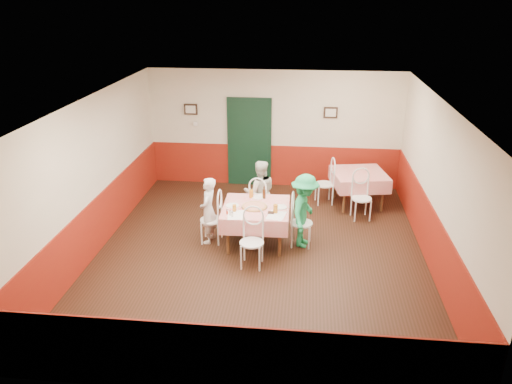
# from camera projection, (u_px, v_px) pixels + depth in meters

# --- Properties ---
(floor) EXTENTS (7.00, 7.00, 0.00)m
(floor) POSITION_uv_depth(u_px,v_px,m) (260.00, 253.00, 9.18)
(floor) COLOR black
(floor) RESTS_ON ground
(ceiling) EXTENTS (7.00, 7.00, 0.00)m
(ceiling) POSITION_uv_depth(u_px,v_px,m) (261.00, 102.00, 8.12)
(ceiling) COLOR white
(ceiling) RESTS_ON back_wall
(back_wall) EXTENTS (6.00, 0.10, 2.80)m
(back_wall) POSITION_uv_depth(u_px,v_px,m) (275.00, 129.00, 11.87)
(back_wall) COLOR beige
(back_wall) RESTS_ON ground
(front_wall) EXTENTS (6.00, 0.10, 2.80)m
(front_wall) POSITION_uv_depth(u_px,v_px,m) (229.00, 296.00, 5.43)
(front_wall) COLOR beige
(front_wall) RESTS_ON ground
(left_wall) EXTENTS (0.10, 7.00, 2.80)m
(left_wall) POSITION_uv_depth(u_px,v_px,m) (94.00, 176.00, 8.94)
(left_wall) COLOR beige
(left_wall) RESTS_ON ground
(right_wall) EXTENTS (0.10, 7.00, 2.80)m
(right_wall) POSITION_uv_depth(u_px,v_px,m) (438.00, 188.00, 8.36)
(right_wall) COLOR beige
(right_wall) RESTS_ON ground
(wainscot_back) EXTENTS (6.00, 0.03, 1.00)m
(wainscot_back) POSITION_uv_depth(u_px,v_px,m) (274.00, 165.00, 12.20)
(wainscot_back) COLOR maroon
(wainscot_back) RESTS_ON ground
(wainscot_front) EXTENTS (6.00, 0.03, 1.00)m
(wainscot_front) POSITION_uv_depth(u_px,v_px,m) (231.00, 361.00, 5.78)
(wainscot_front) COLOR maroon
(wainscot_front) RESTS_ON ground
(wainscot_left) EXTENTS (0.03, 7.00, 1.00)m
(wainscot_left) POSITION_uv_depth(u_px,v_px,m) (101.00, 221.00, 9.28)
(wainscot_left) COLOR maroon
(wainscot_left) RESTS_ON ground
(wainscot_right) EXTENTS (0.03, 7.00, 1.00)m
(wainscot_right) POSITION_uv_depth(u_px,v_px,m) (430.00, 236.00, 8.70)
(wainscot_right) COLOR maroon
(wainscot_right) RESTS_ON ground
(door) EXTENTS (0.96, 0.06, 2.10)m
(door) POSITION_uv_depth(u_px,v_px,m) (249.00, 143.00, 12.02)
(door) COLOR black
(door) RESTS_ON ground
(picture_left) EXTENTS (0.32, 0.03, 0.26)m
(picture_left) POSITION_uv_depth(u_px,v_px,m) (191.00, 109.00, 11.85)
(picture_left) COLOR black
(picture_left) RESTS_ON back_wall
(picture_right) EXTENTS (0.32, 0.03, 0.26)m
(picture_right) POSITION_uv_depth(u_px,v_px,m) (331.00, 113.00, 11.53)
(picture_right) COLOR black
(picture_right) RESTS_ON back_wall
(thermostat) EXTENTS (0.10, 0.03, 0.10)m
(thermostat) POSITION_uv_depth(u_px,v_px,m) (196.00, 124.00, 11.97)
(thermostat) COLOR white
(thermostat) RESTS_ON back_wall
(main_table) EXTENTS (1.24, 1.24, 0.77)m
(main_table) POSITION_uv_depth(u_px,v_px,m) (256.00, 225.00, 9.39)
(main_table) COLOR red
(main_table) RESTS_ON ground
(second_table) EXTENTS (1.31, 1.31, 0.77)m
(second_table) POSITION_uv_depth(u_px,v_px,m) (358.00, 189.00, 11.11)
(second_table) COLOR red
(second_table) RESTS_ON ground
(chair_left) EXTENTS (0.43, 0.43, 0.90)m
(chair_left) POSITION_uv_depth(u_px,v_px,m) (211.00, 220.00, 9.43)
(chair_left) COLOR white
(chair_left) RESTS_ON ground
(chair_right) EXTENTS (0.44, 0.44, 0.90)m
(chair_right) POSITION_uv_depth(u_px,v_px,m) (301.00, 223.00, 9.30)
(chair_right) COLOR white
(chair_right) RESTS_ON ground
(chair_far) EXTENTS (0.47, 0.47, 0.90)m
(chair_far) POSITION_uv_depth(u_px,v_px,m) (260.00, 204.00, 10.15)
(chair_far) COLOR white
(chair_far) RESTS_ON ground
(chair_near) EXTENTS (0.44, 0.44, 0.90)m
(chair_near) POSITION_uv_depth(u_px,v_px,m) (252.00, 243.00, 8.58)
(chair_near) COLOR white
(chair_near) RESTS_ON ground
(chair_second_a) EXTENTS (0.49, 0.49, 0.90)m
(chair_second_a) POSITION_uv_depth(u_px,v_px,m) (324.00, 184.00, 11.15)
(chair_second_a) COLOR white
(chair_second_a) RESTS_ON ground
(chair_second_b) EXTENTS (0.49, 0.49, 0.90)m
(chair_second_b) POSITION_uv_depth(u_px,v_px,m) (362.00, 199.00, 10.39)
(chair_second_b) COLOR white
(chair_second_b) RESTS_ON ground
(pizza) EXTENTS (0.46, 0.46, 0.03)m
(pizza) POSITION_uv_depth(u_px,v_px,m) (254.00, 206.00, 9.21)
(pizza) COLOR #B74723
(pizza) RESTS_ON main_table
(plate_left) EXTENTS (0.25, 0.25, 0.01)m
(plate_left) POSITION_uv_depth(u_px,v_px,m) (232.00, 206.00, 9.27)
(plate_left) COLOR white
(plate_left) RESTS_ON main_table
(plate_right) EXTENTS (0.25, 0.25, 0.01)m
(plate_right) POSITION_uv_depth(u_px,v_px,m) (280.00, 207.00, 9.20)
(plate_right) COLOR white
(plate_right) RESTS_ON main_table
(plate_far) EXTENTS (0.25, 0.25, 0.01)m
(plate_far) POSITION_uv_depth(u_px,v_px,m) (258.00, 197.00, 9.65)
(plate_far) COLOR white
(plate_far) RESTS_ON main_table
(glass_a) EXTENTS (0.07, 0.07, 0.13)m
(glass_a) POSITION_uv_depth(u_px,v_px,m) (234.00, 208.00, 9.03)
(glass_a) COLOR #BF7219
(glass_a) RESTS_ON main_table
(glass_b) EXTENTS (0.09, 0.09, 0.16)m
(glass_b) POSITION_uv_depth(u_px,v_px,m) (275.00, 209.00, 8.96)
(glass_b) COLOR #BF7219
(glass_b) RESTS_ON main_table
(glass_c) EXTENTS (0.09, 0.09, 0.15)m
(glass_c) POSITION_uv_depth(u_px,v_px,m) (251.00, 194.00, 9.62)
(glass_c) COLOR #BF7219
(glass_c) RESTS_ON main_table
(beer_bottle) EXTENTS (0.06, 0.06, 0.22)m
(beer_bottle) POSITION_uv_depth(u_px,v_px,m) (264.00, 193.00, 9.56)
(beer_bottle) COLOR #381C0A
(beer_bottle) RESTS_ON main_table
(shaker_a) EXTENTS (0.04, 0.04, 0.09)m
(shaker_a) POSITION_uv_depth(u_px,v_px,m) (230.00, 213.00, 8.87)
(shaker_a) COLOR silver
(shaker_a) RESTS_ON main_table
(shaker_b) EXTENTS (0.04, 0.04, 0.09)m
(shaker_b) POSITION_uv_depth(u_px,v_px,m) (232.00, 214.00, 8.82)
(shaker_b) COLOR silver
(shaker_b) RESTS_ON main_table
(shaker_c) EXTENTS (0.04, 0.04, 0.09)m
(shaker_c) POSITION_uv_depth(u_px,v_px,m) (227.00, 212.00, 8.92)
(shaker_c) COLOR #B23319
(shaker_c) RESTS_ON main_table
(menu_left) EXTENTS (0.36, 0.44, 0.00)m
(menu_left) POSITION_uv_depth(u_px,v_px,m) (236.00, 215.00, 8.90)
(menu_left) COLOR white
(menu_left) RESTS_ON main_table
(menu_right) EXTENTS (0.37, 0.45, 0.00)m
(menu_right) POSITION_uv_depth(u_px,v_px,m) (276.00, 215.00, 8.88)
(menu_right) COLOR white
(menu_right) RESTS_ON main_table
(wallet) EXTENTS (0.11, 0.09, 0.02)m
(wallet) POSITION_uv_depth(u_px,v_px,m) (271.00, 213.00, 8.97)
(wallet) COLOR black
(wallet) RESTS_ON main_table
(diner_left) EXTENTS (0.35, 0.49, 1.29)m
(diner_left) POSITION_uv_depth(u_px,v_px,m) (208.00, 210.00, 9.36)
(diner_left) COLOR gray
(diner_left) RESTS_ON ground
(diner_far) EXTENTS (0.74, 0.63, 1.35)m
(diner_far) POSITION_uv_depth(u_px,v_px,m) (260.00, 192.00, 10.11)
(diner_far) COLOR gray
(diner_far) RESTS_ON ground
(diner_right) EXTENTS (0.70, 1.00, 1.41)m
(diner_right) POSITION_uv_depth(u_px,v_px,m) (305.00, 211.00, 9.20)
(diner_right) COLOR gray
(diner_right) RESTS_ON ground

